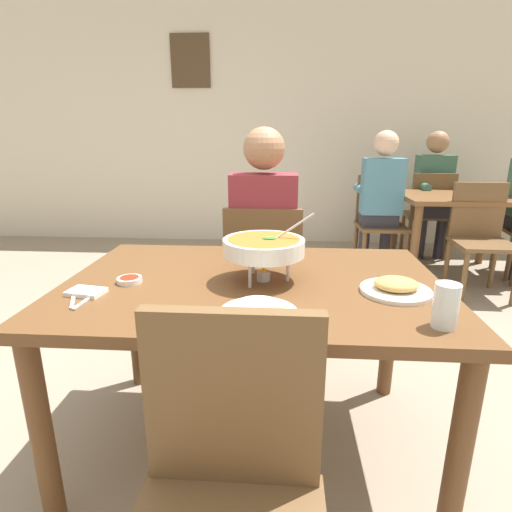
% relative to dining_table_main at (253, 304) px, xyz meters
% --- Properties ---
extents(ground_plane, '(16.00, 16.00, 0.00)m').
position_rel_dining_table_main_xyz_m(ground_plane, '(0.00, 0.00, -0.65)').
color(ground_plane, gray).
extents(cafe_rear_partition, '(10.00, 0.10, 3.00)m').
position_rel_dining_table_main_xyz_m(cafe_rear_partition, '(0.00, 3.54, 0.85)').
color(cafe_rear_partition, beige).
rests_on(cafe_rear_partition, ground_plane).
extents(picture_frame_hung, '(0.44, 0.03, 0.56)m').
position_rel_dining_table_main_xyz_m(picture_frame_hung, '(-0.97, 3.48, 1.42)').
color(picture_frame_hung, '#4C3823').
extents(dining_table_main, '(1.40, 0.95, 0.74)m').
position_rel_dining_table_main_xyz_m(dining_table_main, '(0.00, 0.00, 0.00)').
color(dining_table_main, brown).
rests_on(dining_table_main, ground_plane).
extents(chair_diner_main, '(0.44, 0.44, 0.90)m').
position_rel_dining_table_main_xyz_m(chair_diner_main, '(-0.00, 0.76, -0.14)').
color(chair_diner_main, brown).
rests_on(chair_diner_main, ground_plane).
extents(diner_main, '(0.40, 0.45, 1.31)m').
position_rel_dining_table_main_xyz_m(diner_main, '(0.00, 0.79, 0.10)').
color(diner_main, '#2D2D38').
rests_on(diner_main, ground_plane).
extents(chair_viewer_empty, '(0.44, 0.44, 0.90)m').
position_rel_dining_table_main_xyz_m(chair_viewer_empty, '(0.00, -0.73, -0.14)').
color(chair_viewer_empty, brown).
rests_on(chair_viewer_empty, ground_plane).
extents(curry_bowl, '(0.33, 0.30, 0.26)m').
position_rel_dining_table_main_xyz_m(curry_bowl, '(0.04, 0.00, 0.23)').
color(curry_bowl, silver).
rests_on(curry_bowl, dining_table_main).
extents(rice_plate, '(0.24, 0.24, 0.06)m').
position_rel_dining_table_main_xyz_m(rice_plate, '(0.04, -0.31, 0.12)').
color(rice_plate, white).
rests_on(rice_plate, dining_table_main).
extents(appetizer_plate, '(0.24, 0.24, 0.06)m').
position_rel_dining_table_main_xyz_m(appetizer_plate, '(0.50, -0.09, 0.12)').
color(appetizer_plate, white).
rests_on(appetizer_plate, dining_table_main).
extents(sauce_dish, '(0.09, 0.09, 0.02)m').
position_rel_dining_table_main_xyz_m(sauce_dish, '(-0.45, -0.06, 0.11)').
color(sauce_dish, white).
rests_on(sauce_dish, dining_table_main).
extents(napkin_folded, '(0.13, 0.10, 0.02)m').
position_rel_dining_table_main_xyz_m(napkin_folded, '(-0.56, -0.18, 0.10)').
color(napkin_folded, white).
rests_on(napkin_folded, dining_table_main).
extents(fork_utensil, '(0.08, 0.16, 0.01)m').
position_rel_dining_table_main_xyz_m(fork_utensil, '(-0.58, -0.23, 0.10)').
color(fork_utensil, silver).
rests_on(fork_utensil, dining_table_main).
extents(spoon_utensil, '(0.03, 0.17, 0.01)m').
position_rel_dining_table_main_xyz_m(spoon_utensil, '(-0.53, -0.23, 0.10)').
color(spoon_utensil, silver).
rests_on(spoon_utensil, dining_table_main).
extents(drink_glass, '(0.07, 0.07, 0.13)m').
position_rel_dining_table_main_xyz_m(drink_glass, '(0.57, -0.35, 0.15)').
color(drink_glass, silver).
rests_on(drink_glass, dining_table_main).
extents(dining_table_far, '(1.00, 0.80, 0.74)m').
position_rel_dining_table_main_xyz_m(dining_table_far, '(1.69, 2.37, -0.04)').
color(dining_table_far, brown).
rests_on(dining_table_far, ground_plane).
extents(chair_bg_left, '(0.48, 0.48, 0.90)m').
position_rel_dining_table_main_xyz_m(chair_bg_left, '(1.63, 2.91, -0.14)').
color(chair_bg_left, brown).
rests_on(chair_bg_left, ground_plane).
extents(chair_bg_right, '(0.45, 0.45, 0.90)m').
position_rel_dining_table_main_xyz_m(chair_bg_right, '(1.03, 2.50, -0.14)').
color(chair_bg_right, brown).
rests_on(chair_bg_right, ground_plane).
extents(chair_bg_corner, '(0.45, 0.45, 0.90)m').
position_rel_dining_table_main_xyz_m(chair_bg_corner, '(1.70, 1.90, -0.14)').
color(chair_bg_corner, brown).
rests_on(chair_bg_corner, ground_plane).
extents(patron_bg_left, '(0.40, 0.45, 1.31)m').
position_rel_dining_table_main_xyz_m(patron_bg_left, '(1.67, 2.96, 0.10)').
color(patron_bg_left, '#2D2D38').
rests_on(patron_bg_left, ground_plane).
extents(patron_bg_right, '(0.40, 0.45, 1.31)m').
position_rel_dining_table_main_xyz_m(patron_bg_right, '(1.00, 2.39, 0.10)').
color(patron_bg_right, '#2D2D38').
rests_on(patron_bg_right, ground_plane).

